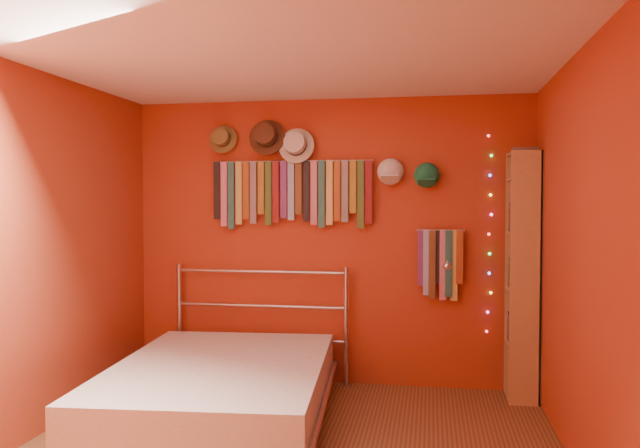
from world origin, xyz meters
The scene contains 15 objects.
back_wall centered at (0.00, 1.75, 1.25)m, with size 3.50×0.02×2.50m, color #963D18.
right_wall centered at (1.75, 0.00, 1.25)m, with size 0.02×3.50×2.50m, color #963D18.
left_wall centered at (-1.75, 0.00, 1.25)m, with size 0.02×3.50×2.50m, color #963D18.
ceiling centered at (0.00, 0.00, 2.50)m, with size 3.50×3.50×0.02m, color white.
tie_rack centered at (-0.33, 1.68, 1.70)m, with size 1.45×0.03×0.61m.
small_tie_rack centered at (0.97, 1.69, 1.10)m, with size 0.40×0.03×0.60m.
fedora_olive centered at (-0.95, 1.66, 2.17)m, with size 0.26×0.14×0.25m.
fedora_brown centered at (-0.54, 1.65, 2.18)m, with size 0.32×0.18×0.32m.
fedora_white centered at (-0.28, 1.65, 2.10)m, with size 0.32×0.17×0.31m.
cap_white centered at (0.55, 1.70, 1.86)m, with size 0.20×0.25×0.20m.
cap_green centered at (0.85, 1.70, 1.82)m, with size 0.20×0.25×0.20m.
fairy_lights centered at (1.37, 1.71, 1.33)m, with size 0.05×0.02×1.67m.
reading_lamp centered at (1.02, 1.54, 1.07)m, with size 0.06×0.27×0.08m.
bookshelf centered at (1.66, 1.53, 1.02)m, with size 0.25×0.34×2.00m.
bed centered at (-0.59, 0.57, 0.24)m, with size 1.73×2.20×1.04m.
Camera 1 is at (0.89, -3.67, 1.60)m, focal length 35.00 mm.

